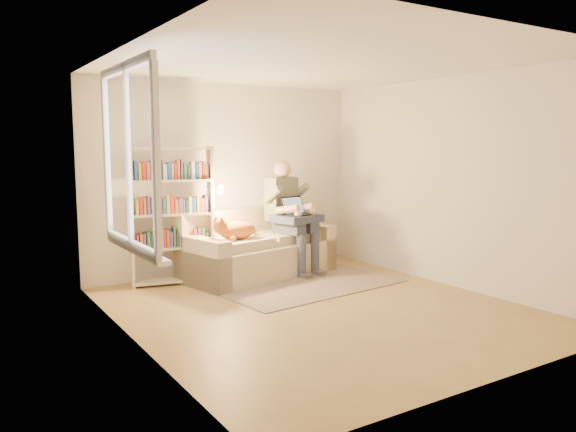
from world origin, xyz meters
TOP-DOWN VIEW (x-y plane):
  - floor at (0.00, 0.00)m, footprint 4.50×4.50m
  - ceiling at (0.00, 0.00)m, footprint 4.00×4.50m
  - wall_left at (-2.00, 0.00)m, footprint 0.02×4.50m
  - wall_right at (2.00, 0.00)m, footprint 0.02×4.50m
  - wall_back at (0.00, 2.25)m, footprint 4.00×0.02m
  - wall_front at (0.00, -2.25)m, footprint 4.00×0.02m
  - window at (-1.95, 0.20)m, footprint 0.12×1.52m
  - sofa at (0.21, 1.74)m, footprint 2.25×1.36m
  - person at (0.68, 1.68)m, footprint 0.56×0.76m
  - cat at (-0.27, 1.51)m, footprint 0.75×0.38m
  - blanket at (0.75, 1.54)m, footprint 0.68×0.60m
  - laptop at (0.75, 1.55)m, footprint 0.44×0.40m
  - bookshelf at (-0.93, 1.90)m, footprint 1.15×0.55m
  - rug at (0.48, 0.94)m, footprint 2.47×1.63m

SIDE VIEW (x-z plane):
  - floor at x=0.00m, z-range 0.00..0.00m
  - rug at x=0.48m, z-range 0.00..0.01m
  - sofa at x=0.21m, z-range -0.12..0.77m
  - cat at x=-0.27m, z-range 0.55..0.83m
  - blanket at x=0.75m, z-range 0.72..0.82m
  - person at x=0.68m, z-range 0.09..1.64m
  - laptop at x=0.75m, z-range 0.72..1.04m
  - bookshelf at x=-0.93m, z-range 0.09..1.84m
  - wall_left at x=-2.00m, z-range 0.00..2.60m
  - wall_right at x=2.00m, z-range 0.00..2.60m
  - wall_back at x=0.00m, z-range 0.00..2.60m
  - wall_front at x=0.00m, z-range 0.00..2.60m
  - window at x=-1.95m, z-range 0.53..2.22m
  - ceiling at x=0.00m, z-range 2.59..2.61m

